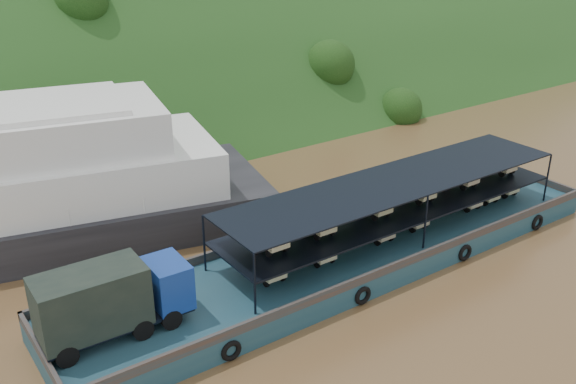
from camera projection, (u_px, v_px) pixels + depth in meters
ground at (342, 248)px, 39.54m from camera, size 160.00×160.00×0.00m
hillside at (120, 112)px, 66.48m from camera, size 140.00×39.60×39.60m
cargo_barge at (331, 255)px, 36.37m from camera, size 35.00×7.18×4.71m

